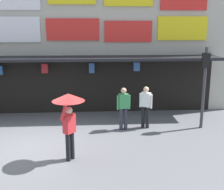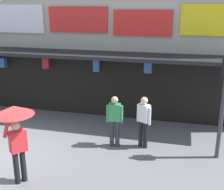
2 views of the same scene
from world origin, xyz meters
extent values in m
cube|color=#B2AD9E|center=(0.00, 4.60, 4.00)|extent=(18.00, 1.20, 8.00)
cube|color=black|center=(0.00, 3.30, 2.60)|extent=(15.30, 1.40, 0.12)
cube|color=white|center=(-1.23, 3.95, 3.81)|extent=(2.08, 0.08, 1.09)
cube|color=red|center=(1.23, 3.95, 3.81)|extent=(2.32, 0.08, 0.95)
cube|color=red|center=(3.69, 3.95, 3.72)|extent=(2.13, 0.08, 0.92)
cube|color=yellow|center=(6.15, 3.95, 3.85)|extent=(2.25, 0.08, 1.05)
cylinder|color=black|center=(-2.00, 3.60, 2.40)|extent=(0.02, 0.02, 0.27)
cube|color=#2D5693|center=(-2.00, 3.60, 2.08)|extent=(0.31, 0.19, 0.38)
cylinder|color=black|center=(-0.02, 3.59, 2.44)|extent=(0.02, 0.02, 0.19)
cube|color=maroon|center=(-0.02, 3.59, 2.14)|extent=(0.28, 0.17, 0.41)
cylinder|color=black|center=(2.04, 3.61, 2.45)|extent=(0.02, 0.02, 0.18)
cube|color=#2D5693|center=(2.04, 3.61, 2.14)|extent=(0.24, 0.14, 0.44)
cylinder|color=black|center=(4.02, 3.39, 2.48)|extent=(0.02, 0.02, 0.13)
cube|color=#2D5693|center=(4.02, 3.39, 2.22)|extent=(0.27, 0.16, 0.39)
cube|color=black|center=(0.00, 3.98, 1.25)|extent=(15.30, 0.04, 2.50)
cylinder|color=#38383D|center=(6.39, 1.52, 1.60)|extent=(0.12, 0.12, 3.20)
cylinder|color=black|center=(4.07, 1.70, 0.44)|extent=(0.14, 0.14, 0.88)
cylinder|color=black|center=(4.23, 1.61, 0.44)|extent=(0.14, 0.14, 0.88)
cube|color=white|center=(4.15, 1.65, 1.16)|extent=(0.42, 0.37, 0.56)
sphere|color=beige|center=(4.15, 1.65, 1.57)|extent=(0.22, 0.22, 0.22)
cylinder|color=white|center=(3.96, 1.76, 1.11)|extent=(0.09, 0.09, 0.56)
cylinder|color=white|center=(4.34, 1.55, 1.11)|extent=(0.09, 0.09, 0.56)
cylinder|color=black|center=(1.44, -0.93, 0.44)|extent=(0.14, 0.14, 0.88)
cylinder|color=black|center=(1.33, -1.08, 0.44)|extent=(0.14, 0.14, 0.88)
cube|color=red|center=(1.38, -1.01, 1.16)|extent=(0.39, 0.42, 0.56)
sphere|color=beige|center=(1.38, -1.01, 1.57)|extent=(0.22, 0.22, 0.22)
cylinder|color=red|center=(1.52, -0.83, 1.11)|extent=(0.09, 0.09, 0.56)
cylinder|color=red|center=(1.25, -1.18, 1.56)|extent=(0.23, 0.09, 0.48)
cylinder|color=#4C3823|center=(1.25, -1.18, 1.67)|extent=(0.02, 0.02, 0.55)
cone|color=red|center=(1.38, -1.01, 1.97)|extent=(0.96, 0.96, 0.22)
cylinder|color=#2D2D38|center=(3.35, 1.50, 0.44)|extent=(0.14, 0.14, 0.88)
cylinder|color=#2D2D38|center=(3.17, 1.48, 0.44)|extent=(0.14, 0.14, 0.88)
cube|color=#388E51|center=(3.26, 1.49, 1.16)|extent=(0.38, 0.26, 0.56)
sphere|color=tan|center=(3.26, 1.49, 1.57)|extent=(0.22, 0.22, 0.22)
cylinder|color=#388E51|center=(3.48, 1.51, 1.11)|extent=(0.09, 0.09, 0.56)
cylinder|color=#388E51|center=(3.04, 1.46, 1.11)|extent=(0.09, 0.09, 0.56)
cube|color=#477042|center=(3.24, 1.65, 1.18)|extent=(0.30, 0.19, 0.40)
camera|label=1|loc=(2.14, -9.18, 4.02)|focal=46.29mm
camera|label=2|loc=(5.21, -6.71, 4.40)|focal=46.49mm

